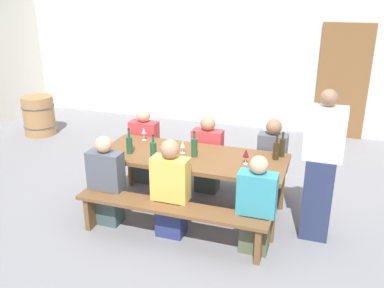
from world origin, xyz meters
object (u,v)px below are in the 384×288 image
at_px(seated_guest_far_2, 271,163).
at_px(seated_guest_near_1, 171,191).
at_px(tasting_table, 192,161).
at_px(seated_guest_far_1, 207,156).
at_px(wine_bottle_1, 129,144).
at_px(seated_guest_near_0, 107,183).
at_px(standing_host, 320,170).
at_px(wine_glass_1, 183,145).
at_px(wine_glass_0, 144,131).
at_px(bench_far, 209,162).
at_px(seated_guest_near_2, 256,208).
at_px(wooden_door, 343,82).
at_px(wine_bottle_0, 282,147).
at_px(wine_bottle_2, 194,147).
at_px(wine_bottle_4, 153,151).
at_px(seated_guest_far_0, 145,148).
at_px(wine_bottle_3, 276,150).
at_px(wine_glass_2, 246,154).
at_px(wine_barrel, 39,115).
at_px(bench_near, 170,213).

bearing_deg(seated_guest_far_2, seated_guest_near_1, -37.98).
relative_size(tasting_table, seated_guest_near_1, 1.98).
bearing_deg(seated_guest_far_1, wine_bottle_1, -44.94).
height_order(seated_guest_near_0, standing_host, standing_host).
bearing_deg(seated_guest_near_1, tasting_table, -4.45).
bearing_deg(wine_glass_1, wine_glass_0, 157.44).
bearing_deg(bench_far, seated_guest_near_2, -55.78).
bearing_deg(bench_far, wooden_door, 58.79).
xyz_separation_m(wine_bottle_0, wine_bottle_2, (-1.00, -0.35, 0.00)).
bearing_deg(seated_guest_near_2, standing_host, -50.77).
bearing_deg(seated_guest_near_0, bench_far, -32.44).
xyz_separation_m(wine_bottle_1, standing_host, (2.26, 0.06, -0.04)).
height_order(wine_bottle_4, seated_guest_far_2, seated_guest_far_2).
distance_m(tasting_table, seated_guest_far_0, 1.11).
height_order(wine_bottle_3, seated_guest_far_1, seated_guest_far_1).
distance_m(wine_bottle_4, wine_glass_2, 1.08).
relative_size(wine_glass_2, seated_guest_near_1, 0.16).
height_order(standing_host, wine_barrel, standing_host).
xyz_separation_m(wine_bottle_3, seated_guest_near_1, (-1.03, -0.81, -0.32)).
distance_m(wine_bottle_1, seated_guest_far_1, 1.15).
xyz_separation_m(bench_near, seated_guest_far_1, (0.02, 1.35, 0.15)).
relative_size(wine_glass_1, seated_guest_far_1, 0.15).
bearing_deg(wine_bottle_2, seated_guest_far_2, 35.74).
relative_size(wine_glass_1, seated_guest_far_0, 0.15).
distance_m(wine_glass_2, standing_host, 0.84).
relative_size(wooden_door, seated_guest_near_2, 1.92).
xyz_separation_m(wooden_door, seated_guest_near_1, (-1.74, -4.15, -0.50)).
bearing_deg(wine_barrel, seated_guest_near_0, -40.30).
bearing_deg(wine_glass_0, seated_guest_near_1, -50.86).
bearing_deg(seated_guest_near_1, wine_bottle_3, -51.73).
bearing_deg(wine_glass_0, wine_bottle_2, -21.72).
distance_m(wooden_door, wine_glass_0, 4.09).
xyz_separation_m(wine_glass_0, wine_glass_2, (1.46, -0.35, 0.00)).
bearing_deg(bench_far, standing_host, -29.87).
relative_size(bench_far, seated_guest_near_2, 1.99).
distance_m(wine_glass_1, seated_guest_near_2, 1.28).
bearing_deg(wine_glass_2, bench_near, -133.55).
bearing_deg(tasting_table, wine_glass_2, -3.63).
height_order(wine_glass_2, seated_guest_near_0, seated_guest_near_0).
xyz_separation_m(bench_near, wine_bottle_0, (1.04, 1.08, 0.51)).
height_order(wine_bottle_3, wine_glass_2, wine_bottle_3).
height_order(wine_glass_0, seated_guest_near_2, seated_guest_near_2).
bearing_deg(standing_host, wine_glass_2, -5.06).
bearing_deg(bench_far, wine_bottle_2, -87.44).
xyz_separation_m(wine_bottle_0, wine_bottle_1, (-1.79, -0.50, -0.00)).
distance_m(wooden_door, standing_host, 3.68).
bearing_deg(wine_bottle_1, wooden_door, 56.65).
distance_m(wine_bottle_3, wine_bottle_4, 1.45).
bearing_deg(bench_near, wine_bottle_2, 87.33).
height_order(wooden_door, seated_guest_near_1, wooden_door).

